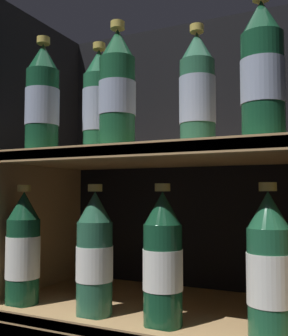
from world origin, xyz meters
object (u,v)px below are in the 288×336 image
Objects in this scene: bottle_lower_front_0 at (23,250)px; bottle_lower_front_1 at (95,255)px; bottle_upper_front_2 at (262,73)px; bottle_lower_front_2 at (163,261)px; bottle_upper_front_0 at (42,101)px; bottle_lower_front_3 at (269,270)px; bottle_upper_front_1 at (117,91)px; bottle_upper_back_0 at (99,105)px; bottle_upper_back_1 at (197,94)px.

bottle_lower_front_1 is (0.18, 0.00, 0.00)m from bottle_lower_front_0.
bottle_lower_front_2 is at bearing 180.00° from bottle_upper_front_2.
bottle_upper_front_2 is (0.45, 0.00, 0.00)m from bottle_upper_front_0.
bottle_lower_front_1 is 1.00× the size of bottle_lower_front_3.
bottle_upper_front_0 is at bearing 180.00° from bottle_lower_front_2.
bottle_upper_front_1 is 0.39m from bottle_lower_front_0.
bottle_upper_back_0 is at bearing 167.60° from bottle_upper_front_2.
bottle_lower_front_2 is (0.28, 0.00, -0.32)m from bottle_upper_front_0.
bottle_upper_front_1 is at bearing 180.00° from bottle_upper_front_2.
bottle_upper_back_1 is at bearing 149.59° from bottle_upper_front_2.
bottle_lower_front_3 is (0.18, 0.00, -0.00)m from bottle_lower_front_2.
bottle_upper_front_2 reaches higher than bottle_lower_front_2.
bottle_upper_front_0 reaches higher than bottle_lower_front_3.
bottle_upper_front_0 is 1.00× the size of bottle_lower_front_1.
bottle_lower_front_0 is (-0.14, -0.08, -0.32)m from bottle_upper_back_0.
bottle_upper_back_0 is 0.49m from bottle_lower_front_3.
bottle_lower_front_1 is (-0.05, 0.00, -0.32)m from bottle_upper_front_1.
bottle_upper_back_1 is at bearing 62.25° from bottle_lower_front_2.
bottle_upper_front_1 reaches higher than bottle_lower_front_1.
bottle_upper_front_1 is 0.12m from bottle_upper_back_0.
bottle_lower_front_1 is at bearing 0.00° from bottle_lower_front_0.
bottle_upper_front_2 is 1.00× the size of bottle_lower_front_0.
bottle_upper_back_1 reaches higher than bottle_lower_front_0.
bottle_upper_front_2 is 1.00× the size of bottle_upper_back_0.
bottle_lower_front_1 is 1.00× the size of bottle_lower_front_2.
bottle_upper_back_1 reaches higher than bottle_lower_front_1.
bottle_upper_front_2 is at bearing -0.00° from bottle_lower_front_1.
bottle_upper_front_2 is 0.32m from bottle_lower_front_3.
bottle_lower_front_3 is at bearing 0.00° from bottle_lower_front_2.
bottle_lower_front_0 is at bearing 180.00° from bottle_upper_front_0.
bottle_lower_front_1 and bottle_lower_front_2 have the same top height.
bottle_lower_front_1 is at bearing -156.62° from bottle_upper_back_1.
bottle_lower_front_0 and bottle_lower_front_2 have the same top height.
bottle_lower_front_0 is 0.50m from bottle_lower_front_3.
bottle_upper_front_0 and bottle_upper_back_0 have the same top height.
bottle_lower_front_2 is at bearing -117.75° from bottle_upper_back_1.
bottle_lower_front_2 is (0.32, 0.00, 0.00)m from bottle_lower_front_0.
bottle_lower_front_3 is at bearing -12.24° from bottle_upper_back_0.
bottle_upper_back_1 is (0.32, 0.08, -0.00)m from bottle_upper_front_0.
bottle_lower_front_2 is (0.14, -0.00, -0.00)m from bottle_lower_front_1.
bottle_upper_back_0 reaches higher than bottle_lower_front_3.
bottle_upper_front_1 is 0.27m from bottle_upper_front_2.
bottle_upper_front_1 is at bearing -0.00° from bottle_lower_front_1.
bottle_upper_back_1 is at bearing 30.41° from bottle_upper_front_1.
bottle_upper_front_2 reaches higher than bottle_lower_front_0.
bottle_lower_front_1 is (-0.18, -0.08, -0.31)m from bottle_upper_back_1.
bottle_upper_back_1 is 1.00× the size of bottle_lower_front_2.
bottle_upper_front_0 is 0.18m from bottle_upper_front_1.
bottle_lower_front_1 is at bearing 180.00° from bottle_lower_front_3.
bottle_upper_back_0 is 0.33m from bottle_lower_front_1.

